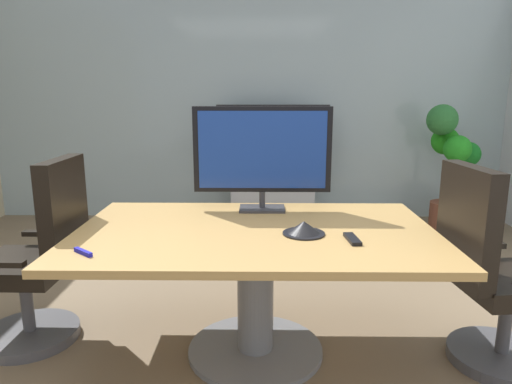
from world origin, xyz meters
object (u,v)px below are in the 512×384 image
(tv_monitor, at_px, (262,153))
(remote_control, at_px, (352,239))
(conference_table, at_px, (255,261))
(potted_plant, at_px, (450,160))
(office_chair_left, at_px, (39,267))
(wall_display_unit, at_px, (272,185))
(office_chair_right, at_px, (493,285))
(conference_phone, at_px, (304,228))

(tv_monitor, bearing_deg, remote_control, -53.53)
(conference_table, bearing_deg, potted_plant, 50.39)
(conference_table, relative_size, potted_plant, 1.45)
(office_chair_left, bearing_deg, remote_control, 80.81)
(office_chair_left, height_order, wall_display_unit, wall_display_unit)
(conference_table, relative_size, office_chair_right, 1.76)
(tv_monitor, bearing_deg, office_chair_right, -22.64)
(tv_monitor, xyz_separation_m, remote_control, (0.45, -0.61, -0.35))
(office_chair_right, height_order, potted_plant, potted_plant)
(office_chair_right, relative_size, remote_control, 6.41)
(office_chair_left, distance_m, office_chair_right, 2.51)
(office_chair_right, relative_size, conference_phone, 4.95)
(office_chair_left, bearing_deg, potted_plant, 125.88)
(conference_table, relative_size, office_chair_left, 1.76)
(office_chair_left, xyz_separation_m, potted_plant, (3.23, 2.28, 0.29))
(conference_table, height_order, potted_plant, potted_plant)
(wall_display_unit, bearing_deg, office_chair_right, -67.71)
(office_chair_left, height_order, office_chair_right, same)
(tv_monitor, relative_size, potted_plant, 0.64)
(office_chair_left, distance_m, remote_control, 1.78)
(conference_table, xyz_separation_m, office_chair_right, (1.25, -0.09, -0.09))
(office_chair_right, xyz_separation_m, potted_plant, (0.73, 2.48, 0.29))
(office_chair_left, bearing_deg, wall_display_unit, 151.34)
(office_chair_right, height_order, remote_control, office_chair_right)
(tv_monitor, xyz_separation_m, potted_plant, (1.95, 1.97, -0.34))
(wall_display_unit, distance_m, conference_phone, 2.71)
(potted_plant, height_order, remote_control, potted_plant)
(tv_monitor, xyz_separation_m, conference_phone, (0.22, -0.50, -0.33))
(wall_display_unit, xyz_separation_m, remote_control, (0.33, -2.79, 0.30))
(potted_plant, distance_m, remote_control, 2.98)
(conference_table, distance_m, potted_plant, 3.11)
(office_chair_right, bearing_deg, potted_plant, -22.15)
(potted_plant, relative_size, conference_phone, 6.01)
(office_chair_right, bearing_deg, tv_monitor, 61.59)
(tv_monitor, distance_m, remote_control, 0.83)
(potted_plant, bearing_deg, office_chair_right, -106.38)
(wall_display_unit, height_order, remote_control, wall_display_unit)
(conference_phone, bearing_deg, office_chair_right, -0.29)
(office_chair_right, relative_size, potted_plant, 0.82)
(tv_monitor, bearing_deg, conference_phone, -66.74)
(office_chair_right, distance_m, remote_control, 0.82)
(office_chair_right, xyz_separation_m, conference_phone, (-1.00, 0.01, 0.30))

